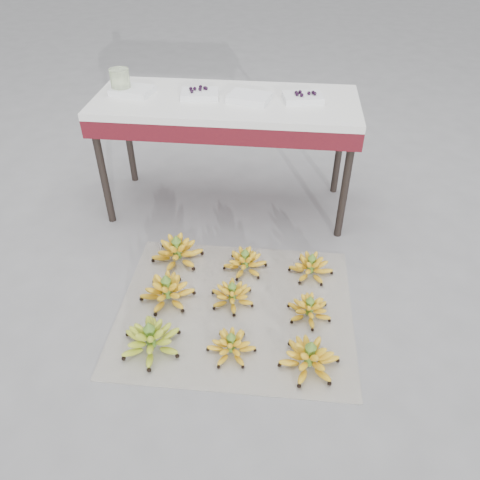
# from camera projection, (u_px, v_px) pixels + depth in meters

# --- Properties ---
(ground) EXTENTS (60.00, 60.00, 0.00)m
(ground) POSITION_uv_depth(u_px,v_px,m) (228.00, 313.00, 2.52)
(ground) COLOR slate
(ground) RESTS_ON ground
(newspaper_mat) EXTENTS (1.26, 1.06, 0.01)m
(newspaper_mat) POSITION_uv_depth(u_px,v_px,m) (236.00, 309.00, 2.53)
(newspaper_mat) COLOR white
(newspaper_mat) RESTS_ON ground
(bunch_front_left) EXTENTS (0.39, 0.39, 0.19)m
(bunch_front_left) POSITION_uv_depth(u_px,v_px,m) (151.00, 339.00, 2.28)
(bunch_front_left) COLOR olive
(bunch_front_left) RESTS_ON newspaper_mat
(bunch_front_center) EXTENTS (0.24, 0.24, 0.14)m
(bunch_front_center) POSITION_uv_depth(u_px,v_px,m) (231.00, 345.00, 2.27)
(bunch_front_center) COLOR yellow
(bunch_front_center) RESTS_ON newspaper_mat
(bunch_front_right) EXTENTS (0.33, 0.33, 0.18)m
(bunch_front_right) POSITION_uv_depth(u_px,v_px,m) (309.00, 357.00, 2.20)
(bunch_front_right) COLOR yellow
(bunch_front_right) RESTS_ON newspaper_mat
(bunch_mid_left) EXTENTS (0.36, 0.36, 0.18)m
(bunch_mid_left) POSITION_uv_depth(u_px,v_px,m) (167.00, 291.00, 2.55)
(bunch_mid_left) COLOR yellow
(bunch_mid_left) RESTS_ON newspaper_mat
(bunch_mid_center) EXTENTS (0.31, 0.31, 0.15)m
(bunch_mid_center) POSITION_uv_depth(u_px,v_px,m) (232.00, 295.00, 2.54)
(bunch_mid_center) COLOR yellow
(bunch_mid_center) RESTS_ON newspaper_mat
(bunch_mid_right) EXTENTS (0.30, 0.30, 0.14)m
(bunch_mid_right) POSITION_uv_depth(u_px,v_px,m) (309.00, 309.00, 2.46)
(bunch_mid_right) COLOR yellow
(bunch_mid_right) RESTS_ON newspaper_mat
(bunch_back_left) EXTENTS (0.38, 0.38, 0.19)m
(bunch_back_left) POSITION_uv_depth(u_px,v_px,m) (177.00, 251.00, 2.81)
(bunch_back_left) COLOR yellow
(bunch_back_left) RESTS_ON newspaper_mat
(bunch_back_center) EXTENTS (0.27, 0.27, 0.15)m
(bunch_back_center) POSITION_uv_depth(u_px,v_px,m) (245.00, 262.00, 2.76)
(bunch_back_center) COLOR yellow
(bunch_back_center) RESTS_ON newspaper_mat
(bunch_back_right) EXTENTS (0.28, 0.28, 0.15)m
(bunch_back_right) POSITION_uv_depth(u_px,v_px,m) (311.00, 267.00, 2.72)
(bunch_back_right) COLOR yellow
(bunch_back_right) RESTS_ON newspaper_mat
(vendor_table) EXTENTS (1.62, 0.65, 0.78)m
(vendor_table) POSITION_uv_depth(u_px,v_px,m) (226.00, 112.00, 2.91)
(vendor_table) COLOR black
(vendor_table) RESTS_ON ground
(tray_far_left) EXTENTS (0.28, 0.22, 0.04)m
(tray_far_left) POSITION_uv_depth(u_px,v_px,m) (132.00, 91.00, 2.91)
(tray_far_left) COLOR silver
(tray_far_left) RESTS_ON vendor_table
(tray_left) EXTENTS (0.25, 0.19, 0.06)m
(tray_left) POSITION_uv_depth(u_px,v_px,m) (200.00, 94.00, 2.87)
(tray_left) COLOR silver
(tray_left) RESTS_ON vendor_table
(tray_right) EXTENTS (0.28, 0.23, 0.04)m
(tray_right) POSITION_uv_depth(u_px,v_px,m) (249.00, 98.00, 2.82)
(tray_right) COLOR silver
(tray_right) RESTS_ON vendor_table
(tray_far_right) EXTENTS (0.26, 0.21, 0.06)m
(tray_far_right) POSITION_uv_depth(u_px,v_px,m) (303.00, 97.00, 2.82)
(tray_far_right) COLOR silver
(tray_far_right) RESTS_ON vendor_table
(glass_jar) EXTENTS (0.15, 0.15, 0.15)m
(glass_jar) POSITION_uv_depth(u_px,v_px,m) (120.00, 81.00, 2.88)
(glass_jar) COLOR #DEF0BF
(glass_jar) RESTS_ON vendor_table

